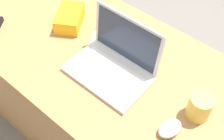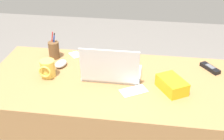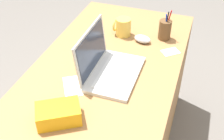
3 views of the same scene
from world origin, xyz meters
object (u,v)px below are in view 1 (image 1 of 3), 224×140
(computer_mouse, at_px, (170,129))
(coffee_mug_white, at_px, (200,106))
(laptop, at_px, (114,63))
(snack_bag, at_px, (70,18))

(computer_mouse, relative_size, coffee_mug_white, 0.93)
(laptop, height_order, coffee_mug_white, laptop)
(laptop, distance_m, coffee_mug_white, 0.39)
(coffee_mug_white, xyz_separation_m, snack_bag, (-0.74, 0.04, -0.02))
(laptop, xyz_separation_m, computer_mouse, (0.34, -0.09, -0.03))
(coffee_mug_white, bearing_deg, laptop, -173.72)
(laptop, bearing_deg, computer_mouse, -14.63)
(coffee_mug_white, height_order, snack_bag, coffee_mug_white)
(computer_mouse, distance_m, coffee_mug_white, 0.14)
(coffee_mug_white, bearing_deg, snack_bag, 176.52)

